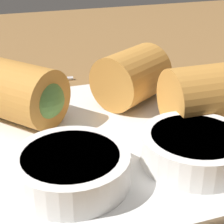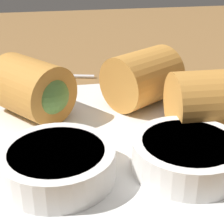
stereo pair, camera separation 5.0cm
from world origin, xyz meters
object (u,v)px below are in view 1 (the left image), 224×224
(dipping_bowl_near, at_px, (71,167))
(spoon, at_px, (99,74))
(dipping_bowl_far, at_px, (195,147))
(serving_plate, at_px, (112,141))

(dipping_bowl_near, xyz_separation_m, spoon, (-0.10, -0.25, -0.02))
(dipping_bowl_far, distance_m, spoon, 0.25)
(serving_plate, xyz_separation_m, dipping_bowl_far, (-0.05, 0.07, 0.02))
(dipping_bowl_far, xyz_separation_m, spoon, (0.01, -0.25, -0.02))
(serving_plate, relative_size, spoon, 1.83)
(dipping_bowl_near, height_order, dipping_bowl_far, same)
(serving_plate, xyz_separation_m, dipping_bowl_near, (0.05, 0.06, 0.02))
(serving_plate, distance_m, dipping_bowl_near, 0.08)
(serving_plate, bearing_deg, dipping_bowl_near, 48.62)
(serving_plate, relative_size, dipping_bowl_far, 3.76)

